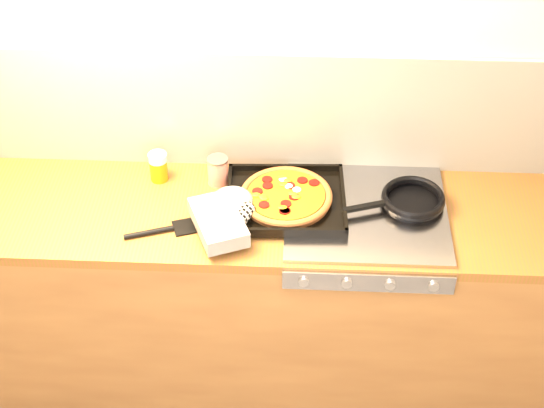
# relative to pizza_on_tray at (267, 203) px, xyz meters

# --- Properties ---
(room_shell) EXTENTS (3.20, 3.20, 3.20)m
(room_shell) POSITION_rel_pizza_on_tray_xyz_m (-0.08, 0.30, 0.20)
(room_shell) COLOR white
(room_shell) RESTS_ON ground
(counter_run) EXTENTS (3.20, 0.62, 0.90)m
(counter_run) POSITION_rel_pizza_on_tray_xyz_m (-0.08, 0.01, -0.50)
(counter_run) COLOR olive
(counter_run) RESTS_ON ground
(stovetop) EXTENTS (0.60, 0.56, 0.02)m
(stovetop) POSITION_rel_pizza_on_tray_xyz_m (0.37, 0.01, -0.04)
(stovetop) COLOR #9F9EA3
(stovetop) RESTS_ON counter_run
(pizza_on_tray) EXTENTS (0.59, 0.53, 0.08)m
(pizza_on_tray) POSITION_rel_pizza_on_tray_xyz_m (0.00, 0.00, 0.00)
(pizza_on_tray) COLOR black
(pizza_on_tray) RESTS_ON stovetop
(frying_pan) EXTENTS (0.42, 0.30, 0.04)m
(frying_pan) POSITION_rel_pizza_on_tray_xyz_m (0.54, 0.06, -0.01)
(frying_pan) COLOR black
(frying_pan) RESTS_ON stovetop
(tomato_can) EXTENTS (0.09, 0.09, 0.12)m
(tomato_can) POSITION_rel_pizza_on_tray_xyz_m (-0.20, 0.17, 0.01)
(tomato_can) COLOR #B01C0E
(tomato_can) RESTS_ON counter_run
(juice_glass) EXTENTS (0.08, 0.08, 0.12)m
(juice_glass) POSITION_rel_pizza_on_tray_xyz_m (-0.43, 0.18, 0.01)
(juice_glass) COLOR orange
(juice_glass) RESTS_ON counter_run
(wooden_spoon) EXTENTS (0.30, 0.05, 0.02)m
(wooden_spoon) POSITION_rel_pizza_on_tray_xyz_m (0.01, 0.21, -0.04)
(wooden_spoon) COLOR #B1784B
(wooden_spoon) RESTS_ON counter_run
(black_spatula) EXTENTS (0.28, 0.14, 0.02)m
(black_spatula) POSITION_rel_pizza_on_tray_xyz_m (-0.37, -0.13, -0.04)
(black_spatula) COLOR black
(black_spatula) RESTS_ON counter_run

